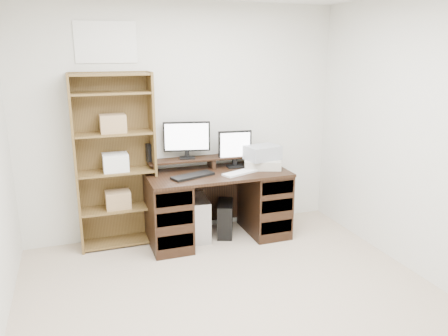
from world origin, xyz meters
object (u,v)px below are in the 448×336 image
monitor_small (235,147)px  tower_black (225,219)px  printer (262,164)px  monitor_wide (187,138)px  desk (218,204)px  bookshelf (115,160)px  tower_silver (198,218)px

monitor_small → tower_black: (-0.15, -0.09, -0.78)m
monitor_small → printer: 0.35m
monitor_wide → tower_black: size_ratio=1.22×
desk → bookshelf: bearing=168.4°
desk → tower_black: desk is taller
monitor_wide → tower_black: (0.37, -0.19, -0.90)m
monitor_wide → tower_silver: bearing=-55.2°
monitor_wide → monitor_small: 0.54m
monitor_wide → printer: 0.87m
monitor_wide → monitor_small: bearing=1.6°
monitor_small → tower_black: monitor_small is taller
monitor_small → printer: (0.27, -0.14, -0.17)m
monitor_wide → tower_black: 1.00m
printer → tower_silver: 0.92m
bookshelf → printer: bearing=-7.9°
printer → desk: bearing=-160.4°
desk → monitor_wide: size_ratio=3.02×
printer → tower_black: printer is taller
desk → printer: 0.66m
printer → bookshelf: bookshelf is taller
desk → bookshelf: size_ratio=0.83×
desk → monitor_small: bearing=29.4°
monitor_small → bookshelf: (-1.28, 0.07, -0.05)m
monitor_small → bookshelf: bearing=-177.0°
desk → bookshelf: 1.18m
bookshelf → desk: bearing=-11.6°
monitor_wide → bookshelf: (-0.77, -0.02, -0.17)m
monitor_wide → tower_silver: (0.07, -0.16, -0.86)m
bookshelf → monitor_wide: bearing=1.9°
desk → tower_black: 0.23m
desk → tower_silver: size_ratio=3.29×
desk → monitor_small: (0.25, 0.14, 0.58)m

